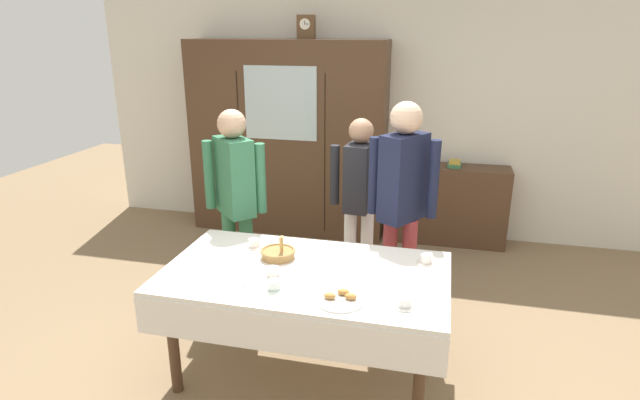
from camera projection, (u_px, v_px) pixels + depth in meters
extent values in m
plane|color=#846B4C|center=(313.00, 355.00, 3.75)|extent=(12.00, 12.00, 0.00)
cube|color=silver|center=(372.00, 113.00, 5.76)|extent=(6.40, 0.10, 2.70)
cylinder|color=#4C3321|center=(173.00, 341.00, 3.27)|extent=(0.07, 0.07, 0.74)
cylinder|color=#4C3321|center=(420.00, 378.00, 2.92)|extent=(0.07, 0.07, 0.74)
cylinder|color=#4C3321|center=(222.00, 286.00, 3.96)|extent=(0.07, 0.07, 0.74)
cylinder|color=#4C3321|center=(426.00, 311.00, 3.62)|extent=(0.07, 0.07, 0.74)
cube|color=white|center=(305.00, 273.00, 3.32)|extent=(1.82, 1.03, 0.03)
cube|color=white|center=(281.00, 335.00, 2.89)|extent=(1.82, 0.01, 0.24)
cube|color=#4C3321|center=(288.00, 139.00, 5.78)|extent=(2.19, 0.45, 2.15)
cube|color=silver|center=(280.00, 103.00, 5.43)|extent=(0.79, 0.01, 0.77)
cube|color=black|center=(240.00, 151.00, 5.71)|extent=(0.01, 0.01, 1.72)
cube|color=black|center=(325.00, 156.00, 5.49)|extent=(0.01, 0.01, 1.72)
cube|color=brown|center=(306.00, 27.00, 5.35)|extent=(0.18, 0.10, 0.24)
cylinder|color=white|center=(305.00, 24.00, 5.29)|extent=(0.11, 0.01, 0.11)
cube|color=black|center=(305.00, 22.00, 5.28)|extent=(0.00, 0.00, 0.04)
cube|color=black|center=(307.00, 24.00, 5.28)|extent=(0.05, 0.00, 0.00)
cube|color=#4C3321|center=(451.00, 205.00, 5.62)|extent=(1.17, 0.35, 0.86)
cube|color=#3D754C|center=(455.00, 165.00, 5.47)|extent=(0.15, 0.21, 0.04)
cube|color=#B29333|center=(455.00, 162.00, 5.46)|extent=(0.12, 0.18, 0.02)
cylinder|color=white|center=(254.00, 247.00, 3.67)|extent=(0.13, 0.13, 0.01)
cylinder|color=white|center=(254.00, 243.00, 3.66)|extent=(0.08, 0.08, 0.05)
torus|color=white|center=(259.00, 243.00, 3.65)|extent=(0.04, 0.01, 0.04)
cylinder|color=#47230F|center=(254.00, 240.00, 3.65)|extent=(0.06, 0.06, 0.01)
cylinder|color=white|center=(426.00, 263.00, 3.42)|extent=(0.13, 0.13, 0.01)
cylinder|color=white|center=(426.00, 258.00, 3.41)|extent=(0.08, 0.08, 0.05)
torus|color=white|center=(432.00, 258.00, 3.40)|extent=(0.04, 0.01, 0.04)
cylinder|color=#47230F|center=(426.00, 255.00, 3.40)|extent=(0.06, 0.06, 0.01)
cylinder|color=silver|center=(274.00, 289.00, 3.07)|extent=(0.13, 0.13, 0.01)
cylinder|color=silver|center=(274.00, 285.00, 3.06)|extent=(0.08, 0.08, 0.05)
torus|color=silver|center=(280.00, 285.00, 3.05)|extent=(0.04, 0.01, 0.04)
cylinder|color=#47230F|center=(274.00, 281.00, 3.06)|extent=(0.06, 0.06, 0.01)
cylinder|color=white|center=(273.00, 276.00, 3.24)|extent=(0.13, 0.13, 0.01)
cylinder|color=white|center=(273.00, 271.00, 3.23)|extent=(0.08, 0.08, 0.05)
torus|color=white|center=(279.00, 272.00, 3.22)|extent=(0.04, 0.01, 0.04)
cylinder|color=#47230F|center=(273.00, 268.00, 3.22)|extent=(0.06, 0.06, 0.01)
cylinder|color=white|center=(404.00, 306.00, 2.88)|extent=(0.13, 0.13, 0.01)
cylinder|color=white|center=(405.00, 301.00, 2.87)|extent=(0.08, 0.08, 0.05)
torus|color=white|center=(411.00, 302.00, 2.87)|extent=(0.04, 0.01, 0.04)
cylinder|color=#47230F|center=(405.00, 298.00, 2.87)|extent=(0.06, 0.06, 0.01)
cylinder|color=#9E7542|center=(278.00, 254.00, 3.50)|extent=(0.22, 0.22, 0.05)
torus|color=#9E7542|center=(278.00, 251.00, 3.49)|extent=(0.24, 0.24, 0.02)
cylinder|color=tan|center=(281.00, 245.00, 3.45)|extent=(0.02, 0.03, 0.12)
cylinder|color=tan|center=(282.00, 245.00, 3.46)|extent=(0.03, 0.03, 0.12)
cylinder|color=tan|center=(282.00, 244.00, 3.48)|extent=(0.02, 0.03, 0.12)
cylinder|color=white|center=(340.00, 300.00, 2.94)|extent=(0.28, 0.28, 0.01)
ellipsoid|color=#BC7F3D|center=(351.00, 296.00, 2.94)|extent=(0.07, 0.05, 0.04)
ellipsoid|color=#BC7F3D|center=(343.00, 292.00, 2.99)|extent=(0.07, 0.05, 0.04)
ellipsoid|color=#BC7F3D|center=(330.00, 296.00, 2.94)|extent=(0.07, 0.05, 0.04)
cube|color=silver|center=(237.00, 286.00, 3.11)|extent=(0.10, 0.01, 0.00)
ellipsoid|color=silver|center=(246.00, 287.00, 3.10)|extent=(0.03, 0.02, 0.01)
cube|color=silver|center=(186.00, 270.00, 3.31)|extent=(0.10, 0.01, 0.00)
ellipsoid|color=silver|center=(194.00, 271.00, 3.30)|extent=(0.03, 0.02, 0.01)
cube|color=silver|center=(330.00, 274.00, 3.26)|extent=(0.10, 0.01, 0.00)
ellipsoid|color=silver|center=(339.00, 275.00, 3.25)|extent=(0.03, 0.02, 0.01)
cylinder|color=#33704C|center=(231.00, 259.00, 4.34)|extent=(0.11, 0.11, 0.83)
cylinder|color=#33704C|center=(247.00, 261.00, 4.31)|extent=(0.11, 0.11, 0.83)
cube|color=#33704C|center=(235.00, 177.00, 4.09)|extent=(0.40, 0.39, 0.62)
sphere|color=tan|center=(232.00, 124.00, 3.96)|extent=(0.22, 0.22, 0.22)
cylinder|color=#33704C|center=(209.00, 175.00, 4.14)|extent=(0.08, 0.08, 0.56)
cylinder|color=#33704C|center=(261.00, 178.00, 4.04)|extent=(0.08, 0.08, 0.56)
cylinder|color=#933338|center=(389.00, 270.00, 4.09)|extent=(0.11, 0.11, 0.87)
cylinder|color=#933338|center=(408.00, 272.00, 4.06)|extent=(0.11, 0.11, 0.87)
cube|color=#191E38|center=(403.00, 178.00, 3.83)|extent=(0.36, 0.41, 0.65)
sphere|color=#DBB293|center=(406.00, 118.00, 3.69)|extent=(0.24, 0.24, 0.24)
cylinder|color=#191E38|center=(374.00, 176.00, 3.88)|extent=(0.08, 0.08, 0.59)
cylinder|color=#191E38|center=(433.00, 180.00, 3.78)|extent=(0.08, 0.08, 0.59)
cylinder|color=silver|center=(350.00, 248.00, 4.61)|extent=(0.11, 0.11, 0.77)
cylinder|color=silver|center=(367.00, 250.00, 4.58)|extent=(0.11, 0.11, 0.77)
cube|color=#232328|center=(360.00, 177.00, 4.38)|extent=(0.24, 0.38, 0.58)
sphere|color=tan|center=(361.00, 131.00, 4.26)|extent=(0.21, 0.21, 0.21)
cylinder|color=#232328|center=(335.00, 175.00, 4.43)|extent=(0.08, 0.08, 0.52)
cylinder|color=#232328|center=(386.00, 178.00, 4.34)|extent=(0.08, 0.08, 0.52)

